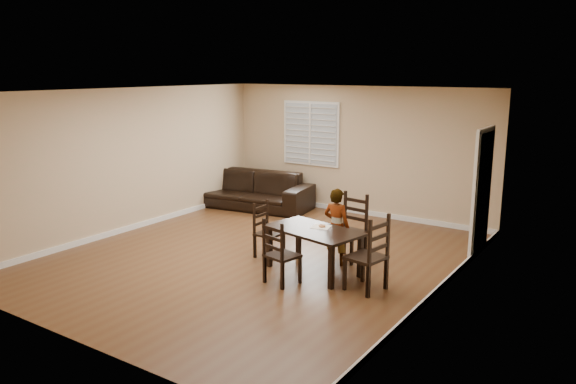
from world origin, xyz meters
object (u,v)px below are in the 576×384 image
Objects in this scene: chair_far at (276,256)px; child at (336,226)px; chair_right at (374,258)px; donut at (322,226)px; sofa at (250,190)px; chair_left at (264,231)px; chair_near at (353,229)px; dining_table at (314,235)px.

child is (0.27, 1.27, 0.18)m from chair_far.
donut is (-1.05, 0.38, 0.20)m from chair_right.
chair_left is at bearing -56.77° from sofa.
chair_near is 1.18× the size of chair_left.
chair_far is 1.05× the size of chair_left.
chair_far reaches higher than donut.
child reaches higher than sofa.
child reaches higher than donut.
dining_table is 0.95m from chair_near.
dining_table is 0.57× the size of sofa.
dining_table is at bearing -100.58° from chair_left.
chair_far is at bearing 79.33° from child.
sofa is (-3.15, 3.49, -0.03)m from chair_far.
chair_right is 5.31m from sofa.
dining_table is at bearing -108.27° from donut.
child reaches higher than chair_far.
dining_table is at bearing -91.77° from chair_right.
child is at bearing -75.40° from chair_left.
chair_near is at bearing 80.15° from donut.
child is 11.28× the size of donut.
chair_left is at bearing -178.82° from dining_table.
sofa is at bearing 152.41° from dining_table.
donut is at bearing -92.38° from chair_left.
chair_left is 2.23m from chair_right.
chair_far is at bearing -103.08° from donut.
chair_far is at bearing -90.06° from dining_table.
chair_left is at bearing 15.74° from child.
child is (-0.08, -0.41, 0.12)m from chair_near.
dining_table is at bearing -89.67° from chair_far.
chair_far is (-0.16, -0.76, -0.15)m from dining_table.
chair_left is 0.75× the size of child.
sofa is (-3.36, 2.57, -0.30)m from donut.
child is at bearing 80.94° from donut.
dining_table is 4.29m from sofa.
chair_left is at bearing -33.98° from chair_far.
chair_right is 1.24m from child.
chair_right is at bearing 0.24° from dining_table.
dining_table is at bearing -47.71° from sofa.
child is 4.08m from sofa.
chair_far is 4.70m from sofa.
chair_right is at bearing -20.03° from donut.
dining_table is 0.52m from child.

